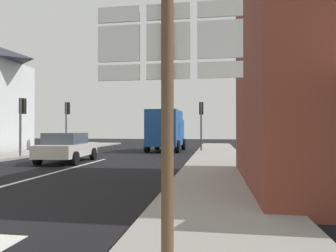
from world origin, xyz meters
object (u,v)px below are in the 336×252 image
Objects in this scene: route_sign_post at (168,95)px; traffic_light_near_left at (22,114)px; traffic_light_far_left at (67,115)px; traffic_light_far_right at (201,115)px; sedan_far at (67,147)px; delivery_truck at (166,129)px.

traffic_light_near_left is (-10.49, 12.85, 0.55)m from route_sign_post.
route_sign_post is 0.87× the size of traffic_light_far_left.
traffic_light_far_right is at bearing 3.65° from traffic_light_far_left.
traffic_light_far_right reaches higher than sedan_far.
sedan_far is 9.32m from delivery_truck.
traffic_light_far_left is at bearing -176.35° from traffic_light_far_right.
delivery_truck is at bearing 9.41° from traffic_light_far_left.
traffic_light_far_right reaches higher than delivery_truck.
traffic_light_far_left is at bearing 116.97° from sedan_far.
sedan_far is at bearing -63.03° from traffic_light_far_left.
traffic_light_far_right is at bearing -12.21° from delivery_truck.
delivery_truck is 1.37× the size of traffic_light_far_left.
traffic_light_far_left is (-7.36, -1.22, 1.09)m from delivery_truck.
traffic_light_far_right is at bearing 91.37° from route_sign_post.
delivery_truck is 1.39× the size of traffic_light_far_right.
traffic_light_far_right is (2.68, -0.58, 1.04)m from delivery_truck.
traffic_light_far_left is (-10.03, -0.64, 0.05)m from traffic_light_far_right.
sedan_far is 1.26× the size of traffic_light_near_left.
traffic_light_far_left reaches higher than delivery_truck.
route_sign_post is at bearing -80.90° from delivery_truck.
sedan_far is 1.19× the size of traffic_light_far_right.
delivery_truck is 1.47× the size of traffic_light_near_left.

